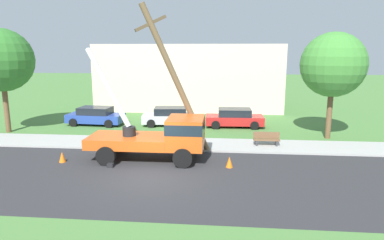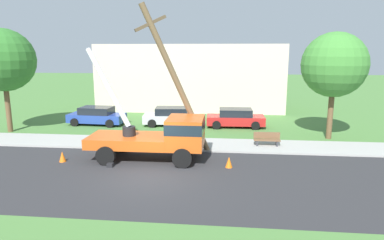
{
  "view_description": "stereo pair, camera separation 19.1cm",
  "coord_description": "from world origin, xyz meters",
  "views": [
    {
      "loc": [
        3.34,
        -14.96,
        5.83
      ],
      "look_at": [
        1.59,
        3.93,
        1.97
      ],
      "focal_mm": 32.13,
      "sensor_mm": 36.0,
      "label": 1
    },
    {
      "loc": [
        3.53,
        -14.94,
        5.83
      ],
      "look_at": [
        1.59,
        3.93,
        1.97
      ],
      "focal_mm": 32.13,
      "sensor_mm": 36.0,
      "label": 2
    }
  ],
  "objects": [
    {
      "name": "roadside_tree_far",
      "position": [
        -12.16,
        7.98,
        5.14
      ],
      "size": [
        4.41,
        4.41,
        7.37
      ],
      "color": "brown",
      "rests_on": "ground"
    },
    {
      "name": "traffic_cone_ahead",
      "position": [
        3.7,
        1.75,
        0.28
      ],
      "size": [
        0.36,
        0.36,
        0.56
      ],
      "primitive_type": "cone",
      "color": "orange",
      "rests_on": "ground"
    },
    {
      "name": "leaning_utility_pole",
      "position": [
        0.76,
        3.54,
        4.22
      ],
      "size": [
        3.88,
        2.39,
        8.29
      ],
      "color": "brown",
      "rests_on": "ground"
    },
    {
      "name": "utility_truck",
      "position": [
        0.08,
        2.68,
        1.41
      ],
      "size": [
        6.77,
        3.2,
        5.98
      ],
      "color": "#C65119",
      "rests_on": "ground"
    },
    {
      "name": "road_asphalt",
      "position": [
        0.0,
        0.0,
        0.0
      ],
      "size": [
        80.0,
        8.52,
        0.01
      ],
      "primitive_type": "cube",
      "color": "#2B2B2D",
      "rests_on": "ground"
    },
    {
      "name": "parked_sedan_red",
      "position": [
        4.22,
        11.25,
        0.71
      ],
      "size": [
        4.45,
        2.11,
        1.42
      ],
      "color": "#B21E1E",
      "rests_on": "ground"
    },
    {
      "name": "parked_sedan_silver",
      "position": [
        -0.8,
        11.4,
        0.71
      ],
      "size": [
        4.55,
        2.29,
        1.42
      ],
      "color": "#B7B7BF",
      "rests_on": "ground"
    },
    {
      "name": "sidewalk_strip",
      "position": [
        0.0,
        5.73,
        0.05
      ],
      "size": [
        80.0,
        2.94,
        0.1
      ],
      "primitive_type": "cube",
      "color": "#9E9E99",
      "rests_on": "ground"
    },
    {
      "name": "parked_sedan_blue",
      "position": [
        -6.77,
        11.0,
        0.71
      ],
      "size": [
        4.51,
        2.21,
        1.42
      ],
      "color": "#263F99",
      "rests_on": "ground"
    },
    {
      "name": "roadside_tree_near",
      "position": [
        10.39,
        8.29,
        4.9
      ],
      "size": [
        4.2,
        4.2,
        7.02
      ],
      "color": "brown",
      "rests_on": "ground"
    },
    {
      "name": "ground_plane",
      "position": [
        0.0,
        12.0,
        0.0
      ],
      "size": [
        120.0,
        120.0,
        0.0
      ],
      "primitive_type": "plane",
      "color": "#477538"
    },
    {
      "name": "traffic_cone_behind",
      "position": [
        -5.13,
        1.77,
        0.28
      ],
      "size": [
        0.36,
        0.36,
        0.56
      ],
      "primitive_type": "cone",
      "color": "orange",
      "rests_on": "ground"
    },
    {
      "name": "lowrise_building_backdrop",
      "position": [
        -0.11,
        19.58,
        3.2
      ],
      "size": [
        18.0,
        6.0,
        6.4
      ],
      "primitive_type": "cube",
      "color": "beige",
      "rests_on": "ground"
    },
    {
      "name": "park_bench",
      "position": [
        6.02,
        5.79,
        0.46
      ],
      "size": [
        1.6,
        0.45,
        0.9
      ],
      "color": "brown",
      "rests_on": "ground"
    }
  ]
}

